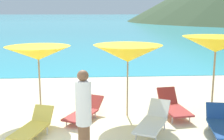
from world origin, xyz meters
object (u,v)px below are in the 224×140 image
Objects in this scene: umbrella_4 at (38,53)px; lounge_chair_6 at (84,111)px; umbrella_5 at (128,53)px; lounge_chair_2 at (33,126)px; lounge_chair_9 at (223,124)px; umbrella_6 at (216,44)px; lounge_chair_7 at (173,106)px; beachgoer_2 at (84,111)px; lounge_chair_0 at (153,120)px.

umbrella_4 is 1.27× the size of lounge_chair_6.
umbrella_5 reaches higher than lounge_chair_2.
umbrella_6 is at bearing 86.40° from lounge_chair_9.
umbrella_6 is 1.56× the size of lounge_chair_2.
umbrella_5 is 1.44× the size of lounge_chair_7.
beachgoer_2 reaches higher than lounge_chair_9.
umbrella_6 reaches higher than umbrella_4.
lounge_chair_9 is (3.48, -1.32, 0.03)m from lounge_chair_6.
lounge_chair_2 is at bearing -150.56° from umbrella_5.
beachgoer_2 is at bearing -60.50° from lounge_chair_6.
umbrella_4 is at bearing -169.93° from lounge_chair_6.
lounge_chair_0 is 2.05m from lounge_chair_6.
umbrella_6 is 4.34m from lounge_chair_6.
umbrella_6 is 1.24× the size of beachgoer_2.
umbrella_5 is 2.07m from lounge_chair_6.
umbrella_4 is at bearing 167.72° from lounge_chair_7.
lounge_chair_6 is (-1.26, -0.24, -1.62)m from umbrella_5.
beachgoer_2 is at bearing -154.76° from lounge_chair_9.
umbrella_5 is at bearing 155.42° from lounge_chair_9.
lounge_chair_9 is at bearing -42.33° from beachgoer_2.
lounge_chair_9 is (2.21, -1.56, -1.59)m from umbrella_5.
lounge_chair_0 is (3.08, -1.46, -1.56)m from umbrella_4.
lounge_chair_7 is (1.35, -0.12, -1.55)m from umbrella_5.
beachgoer_2 is (-1.73, -1.19, 0.69)m from lounge_chair_0.
lounge_chair_7 is at bearing -167.88° from umbrella_6.
beachgoer_2 is (-3.86, -2.61, -1.08)m from umbrella_6.
umbrella_6 reaches higher than lounge_chair_0.
umbrella_4 is at bearing 60.12° from beachgoer_2.
lounge_chair_2 is at bearing -171.35° from lounge_chair_9.
umbrella_5 reaches higher than umbrella_4.
lounge_chair_7 is at bearing 131.46° from lounge_chair_9.
lounge_chair_6 is 2.62m from lounge_chair_7.
lounge_chair_2 is at bearing -86.92° from umbrella_4.
umbrella_4 is 2.24m from lounge_chair_2.
umbrella_5 is at bearing 6.70° from beachgoer_2.
lounge_chair_9 is at bearing 17.23° from lounge_chair_0.
beachgoer_2 is (-1.21, -2.45, -0.86)m from umbrella_5.
umbrella_5 reaches higher than lounge_chair_9.
lounge_chair_9 is at bearing -104.18° from umbrella_6.
umbrella_4 is 2.13m from lounge_chair_6.
lounge_chair_0 is (0.51, -1.27, -1.55)m from umbrella_5.
lounge_chair_2 is at bearing -163.10° from umbrella_6.
umbrella_6 reaches higher than lounge_chair_6.
lounge_chair_7 is 3.54m from beachgoer_2.
umbrella_5 is 2.87m from beachgoer_2.
umbrella_6 is at bearing 35.57° from lounge_chair_2.
lounge_chair_9 is (1.70, -0.29, -0.04)m from lounge_chair_0.
lounge_chair_0 is at bearing 21.18° from lounge_chair_2.
umbrella_5 reaches higher than beachgoer_2.
lounge_chair_2 is at bearing -169.33° from lounge_chair_7.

